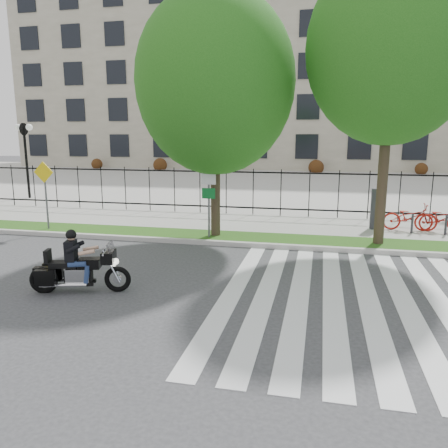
# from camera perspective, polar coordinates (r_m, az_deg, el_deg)

# --- Properties ---
(ground) EXTENTS (120.00, 120.00, 0.00)m
(ground) POSITION_cam_1_polar(r_m,az_deg,el_deg) (10.91, -10.20, -7.68)
(ground) COLOR #353537
(ground) RESTS_ON ground
(curb) EXTENTS (60.00, 0.20, 0.15)m
(curb) POSITION_cam_1_polar(r_m,az_deg,el_deg) (14.60, -4.00, -2.32)
(curb) COLOR #B0ACA5
(curb) RESTS_ON ground
(grass_verge) EXTENTS (60.00, 1.50, 0.15)m
(grass_verge) POSITION_cam_1_polar(r_m,az_deg,el_deg) (15.39, -3.10, -1.59)
(grass_verge) COLOR #1E4711
(grass_verge) RESTS_ON ground
(sidewalk) EXTENTS (60.00, 3.50, 0.15)m
(sidewalk) POSITION_cam_1_polar(r_m,az_deg,el_deg) (17.75, -0.92, 0.19)
(sidewalk) COLOR #B0ADA5
(sidewalk) RESTS_ON ground
(plaza) EXTENTS (80.00, 34.00, 0.10)m
(plaza) POSITION_cam_1_polar(r_m,az_deg,el_deg) (34.89, 5.87, 5.64)
(plaza) COLOR #B0ADA5
(plaza) RESTS_ON ground
(crosswalk_stripes) EXTENTS (5.70, 8.00, 0.01)m
(crosswalk_stripes) POSITION_cam_1_polar(r_m,az_deg,el_deg) (10.14, 16.22, -9.42)
(crosswalk_stripes) COLOR silver
(crosswalk_stripes) RESTS_ON ground
(iron_fence) EXTENTS (30.00, 0.06, 2.00)m
(iron_fence) POSITION_cam_1_polar(r_m,az_deg,el_deg) (19.27, 0.29, 4.32)
(iron_fence) COLOR black
(iron_fence) RESTS_ON sidewalk
(office_building) EXTENTS (60.00, 21.90, 20.15)m
(office_building) POSITION_cam_1_polar(r_m,az_deg,el_deg) (54.92, 8.71, 18.03)
(office_building) COLOR gray
(office_building) RESTS_ON ground
(lamp_post_left) EXTENTS (1.06, 0.70, 4.25)m
(lamp_post_left) POSITION_cam_1_polar(r_m,az_deg,el_deg) (26.84, -24.58, 9.71)
(lamp_post_left) COLOR black
(lamp_post_left) RESTS_ON ground
(street_tree_1) EXTENTS (5.23, 5.23, 8.11)m
(street_tree_1) POSITION_cam_1_polar(r_m,az_deg,el_deg) (14.95, -1.17, 17.99)
(street_tree_1) COLOR #382A1E
(street_tree_1) RESTS_ON grass_verge
(street_tree_2) EXTENTS (5.06, 5.06, 8.91)m
(street_tree_2) POSITION_cam_1_polar(r_m,az_deg,el_deg) (14.78, 21.11, 20.83)
(street_tree_2) COLOR #382A1E
(street_tree_2) RESTS_ON grass_verge
(sign_pole_regulatory) EXTENTS (0.50, 0.09, 2.50)m
(sign_pole_regulatory) POSITION_cam_1_polar(r_m,az_deg,el_deg) (14.64, -2.02, 4.37)
(sign_pole_regulatory) COLOR #59595B
(sign_pole_regulatory) RESTS_ON grass_verge
(sign_pole_warning) EXTENTS (0.78, 0.09, 2.49)m
(sign_pole_warning) POSITION_cam_1_polar(r_m,az_deg,el_deg) (17.26, -22.34, 4.61)
(sign_pole_warning) COLOR #59595B
(sign_pole_warning) RESTS_ON grass_verge
(motorcycle_rider) EXTENTS (2.26, 1.00, 1.78)m
(motorcycle_rider) POSITION_cam_1_polar(r_m,az_deg,el_deg) (10.54, -18.41, -5.40)
(motorcycle_rider) COLOR black
(motorcycle_rider) RESTS_ON ground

